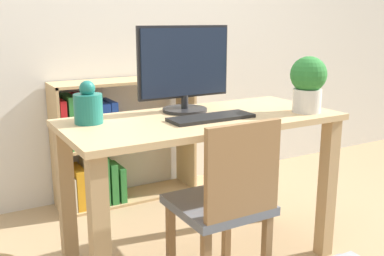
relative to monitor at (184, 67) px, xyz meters
The scene contains 8 objects.
wall_back 1.06m from the monitor, 89.34° to the left, with size 8.00×0.05×2.60m.
desk 0.42m from the monitor, 85.72° to the right, with size 1.33×0.61×0.77m.
monitor is the anchor object (origin of this frame).
keyboard 0.31m from the monitor, 85.44° to the right, with size 0.41×0.14×0.02m.
vase 0.52m from the monitor, behind, with size 0.13×0.13×0.19m.
potted_plant 0.62m from the monitor, 31.54° to the right, with size 0.18×0.18×0.28m.
chair 0.69m from the monitor, 93.10° to the right, with size 0.40×0.40×0.82m.
bookshelf 1.05m from the monitor, 101.93° to the left, with size 0.96×0.28×0.84m.
Camera 1 is at (-1.09, -1.80, 1.23)m, focal length 42.00 mm.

